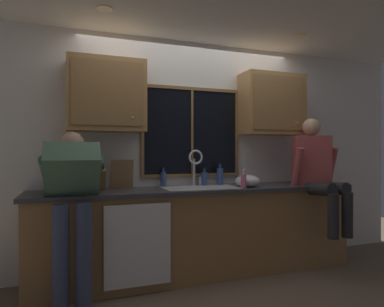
{
  "coord_description": "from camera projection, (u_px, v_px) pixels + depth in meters",
  "views": [
    {
      "loc": [
        -1.27,
        -3.59,
        1.3
      ],
      "look_at": [
        -0.1,
        -0.3,
        1.28
      ],
      "focal_mm": 31.16,
      "sensor_mm": 36.0,
      "label": 1
    }
  ],
  "objects": [
    {
      "name": "window_glass",
      "position": [
        192.0,
        132.0,
        3.8
      ],
      "size": [
        1.1,
        0.02,
        0.95
      ],
      "primitive_type": "cube",
      "color": "black"
    },
    {
      "name": "lower_cabinet_run",
      "position": [
        201.0,
        233.0,
        3.54
      ],
      "size": [
        3.39,
        0.58,
        0.88
      ],
      "primitive_type": "cube",
      "color": "olive",
      "rests_on": "floor"
    },
    {
      "name": "bottle_tall_clear",
      "position": [
        220.0,
        176.0,
        3.81
      ],
      "size": [
        0.07,
        0.07,
        0.25
      ],
      "color": "#334C8C",
      "rests_on": "countertop"
    },
    {
      "name": "sink",
      "position": [
        201.0,
        197.0,
        3.52
      ],
      "size": [
        0.8,
        0.46,
        0.21
      ],
      "color": "#B7B7BC",
      "rests_on": "lower_cabinet_run"
    },
    {
      "name": "bottle_amber_small",
      "position": [
        204.0,
        178.0,
        3.74
      ],
      "size": [
        0.07,
        0.07,
        0.2
      ],
      "color": "#334C8C",
      "rests_on": "countertop"
    },
    {
      "name": "window_frame_top",
      "position": [
        192.0,
        89.0,
        3.78
      ],
      "size": [
        1.17,
        0.02,
        0.04
      ],
      "primitive_type": "cube",
      "color": "brown"
    },
    {
      "name": "person_sitting_on_counter",
      "position": [
        317.0,
        169.0,
        3.7
      ],
      "size": [
        0.54,
        0.66,
        1.26
      ],
      "color": "#262628",
      "rests_on": "countertop"
    },
    {
      "name": "window_frame_right",
      "position": [
        237.0,
        133.0,
        3.98
      ],
      "size": [
        0.03,
        0.02,
        0.95
      ],
      "primitive_type": "cube",
      "color": "brown"
    },
    {
      "name": "window_frame_bottom",
      "position": [
        192.0,
        175.0,
        3.79
      ],
      "size": [
        1.17,
        0.02,
        0.04
      ],
      "primitive_type": "cube",
      "color": "brown"
    },
    {
      "name": "ceiling_downlight_left",
      "position": [
        105.0,
        9.0,
        2.89
      ],
      "size": [
        0.14,
        0.14,
        0.01
      ],
      "primitive_type": "cylinder",
      "color": "#FFEAB2"
    },
    {
      "name": "back_wall",
      "position": [
        190.0,
        154.0,
        3.86
      ],
      "size": [
        5.79,
        0.12,
        2.55
      ],
      "primitive_type": "cube",
      "color": "silver",
      "rests_on": "floor"
    },
    {
      "name": "cutting_board",
      "position": [
        122.0,
        174.0,
        3.46
      ],
      "size": [
        0.23,
        0.08,
        0.3
      ],
      "primitive_type": "cube",
      "rotation": [
        0.21,
        0.0,
        0.0
      ],
      "color": "#997047",
      "rests_on": "countertop"
    },
    {
      "name": "upper_cabinet_right",
      "position": [
        272.0,
        105.0,
        3.96
      ],
      "size": [
        0.76,
        0.36,
        0.72
      ],
      "color": "#A87A47"
    },
    {
      "name": "soap_dispenser",
      "position": [
        243.0,
        181.0,
        3.46
      ],
      "size": [
        0.06,
        0.07,
        0.2
      ],
      "color": "pink",
      "rests_on": "countertop"
    },
    {
      "name": "mixing_bowl",
      "position": [
        248.0,
        181.0,
        3.6
      ],
      "size": [
        0.27,
        0.27,
        0.14
      ],
      "primitive_type": "ellipsoid",
      "color": "silver",
      "rests_on": "countertop"
    },
    {
      "name": "countertop",
      "position": [
        201.0,
        190.0,
        3.51
      ],
      "size": [
        3.45,
        0.62,
        0.04
      ],
      "primitive_type": "cube",
      "color": "#38383D",
      "rests_on": "lower_cabinet_run"
    },
    {
      "name": "bottle_green_glass",
      "position": [
        163.0,
        179.0,
        3.63
      ],
      "size": [
        0.06,
        0.06,
        0.21
      ],
      "color": "#334C8C",
      "rests_on": "countertop"
    },
    {
      "name": "upper_cabinet_left",
      "position": [
        107.0,
        96.0,
        3.32
      ],
      "size": [
        0.76,
        0.36,
        0.72
      ],
      "color": "#A87A47"
    },
    {
      "name": "knife_block",
      "position": [
        99.0,
        179.0,
        3.24
      ],
      "size": [
        0.12,
        0.18,
        0.32
      ],
      "color": "olive",
      "rests_on": "countertop"
    },
    {
      "name": "window_frame_left",
      "position": [
        142.0,
        131.0,
        3.6
      ],
      "size": [
        0.03,
        0.02,
        0.95
      ],
      "primitive_type": "cube",
      "color": "brown"
    },
    {
      "name": "faucet",
      "position": [
        196.0,
        163.0,
        3.69
      ],
      "size": [
        0.18,
        0.09,
        0.4
      ],
      "color": "silver",
      "rests_on": "countertop"
    },
    {
      "name": "dishwasher_front",
      "position": [
        138.0,
        245.0,
        2.99
      ],
      "size": [
        0.6,
        0.02,
        0.74
      ],
      "primitive_type": "cube",
      "color": "white"
    },
    {
      "name": "person_standing",
      "position": [
        72.0,
        194.0,
        2.83
      ],
      "size": [
        0.53,
        0.72,
        1.49
      ],
      "color": "#384260",
      "rests_on": "floor"
    },
    {
      "name": "ceiling_downlight_right",
      "position": [
        299.0,
        36.0,
        3.58
      ],
      "size": [
        0.14,
        0.14,
        0.01
      ],
      "primitive_type": "cylinder",
      "color": "#FFEAB2"
    },
    {
      "name": "window_mullion_center",
      "position": [
        192.0,
        132.0,
        3.78
      ],
      "size": [
        0.02,
        0.02,
        0.95
      ],
      "primitive_type": "cube",
      "color": "brown"
    }
  ]
}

